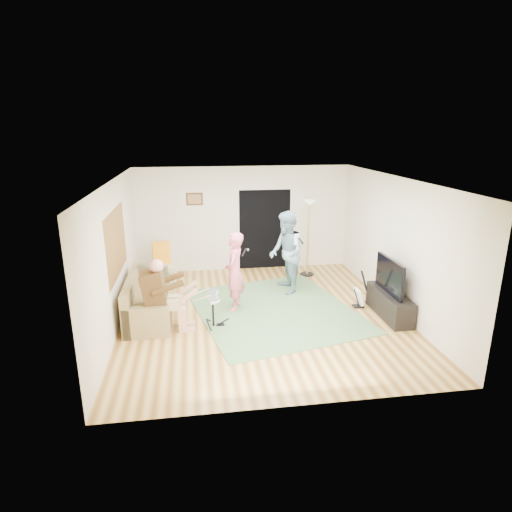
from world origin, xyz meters
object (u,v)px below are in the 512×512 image
at_px(singer, 234,272).
at_px(guitarist, 286,253).
at_px(drum_kit, 213,312).
at_px(sofa, 146,303).
at_px(torchiere_lamp, 309,224).
at_px(guitar_spare, 359,297).
at_px(television, 390,276).
at_px(dining_chair, 165,270).
at_px(tv_cabinet, 389,304).

relative_size(singer, guitarist, 0.87).
bearing_deg(drum_kit, sofa, 153.28).
height_order(sofa, guitarist, guitarist).
bearing_deg(singer, torchiere_lamp, 147.54).
relative_size(drum_kit, torchiere_lamp, 0.34).
height_order(sofa, singer, singer).
xyz_separation_m(sofa, guitar_spare, (4.36, -0.17, -0.04)).
bearing_deg(singer, television, 90.02).
xyz_separation_m(drum_kit, singer, (0.48, 0.76, 0.53)).
xyz_separation_m(guitar_spare, dining_chair, (-4.11, 2.00, 0.14)).
distance_m(sofa, guitarist, 3.23).
relative_size(guitarist, torchiere_lamp, 0.97).
distance_m(guitar_spare, torchiere_lamp, 2.48).
height_order(drum_kit, dining_chair, dining_chair).
bearing_deg(television, drum_kit, 179.55).
distance_m(drum_kit, guitar_spare, 3.11).
bearing_deg(tv_cabinet, guitarist, 137.89).
bearing_deg(guitarist, singer, -60.12).
bearing_deg(singer, guitar_spare, 98.78).
distance_m(torchiere_lamp, dining_chair, 3.69).
height_order(guitar_spare, tv_cabinet, guitar_spare).
height_order(guitar_spare, television, television).
relative_size(sofa, dining_chair, 1.99).
xyz_separation_m(drum_kit, tv_cabinet, (3.50, -0.03, -0.04)).
relative_size(sofa, tv_cabinet, 1.46).
relative_size(singer, television, 1.48).
bearing_deg(guitar_spare, dining_chair, 154.06).
bearing_deg(tv_cabinet, television, -180.00).
relative_size(guitar_spare, tv_cabinet, 0.57).
relative_size(sofa, television, 1.85).
bearing_deg(sofa, dining_chair, 81.94).
xyz_separation_m(sofa, television, (4.74, -0.68, 0.58)).
bearing_deg(guitar_spare, guitarist, 140.98).
height_order(sofa, guitar_spare, sofa).
bearing_deg(drum_kit, tv_cabinet, -0.45).
bearing_deg(dining_chair, television, -47.45).
relative_size(sofa, guitarist, 1.09).
relative_size(sofa, drum_kit, 3.12).
height_order(drum_kit, torchiere_lamp, torchiere_lamp).
bearing_deg(sofa, guitar_spare, -2.18).
height_order(guitar_spare, torchiere_lamp, torchiere_lamp).
bearing_deg(guitarist, tv_cabinet, 45.09).
xyz_separation_m(guitarist, dining_chair, (-2.77, 0.91, -0.57)).
xyz_separation_m(singer, torchiere_lamp, (2.05, 1.88, 0.50)).
distance_m(singer, guitarist, 1.49).
distance_m(guitar_spare, dining_chair, 4.57).
relative_size(singer, guitar_spare, 2.03).
bearing_deg(television, dining_chair, 150.77).
height_order(dining_chair, television, television).
bearing_deg(drum_kit, guitar_spare, 8.94).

